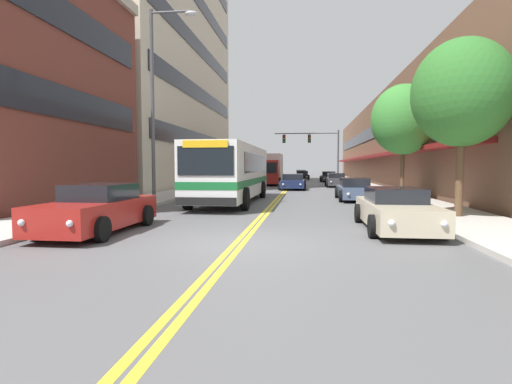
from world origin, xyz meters
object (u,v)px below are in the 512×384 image
object	(u,v)px
car_red_parked_left_near	(98,210)
car_charcoal_parked_right_far	(328,177)
car_dark_grey_parked_right_end	(336,180)
traffic_signal_mast	(315,145)
street_lamp_left_near	(158,93)
car_black_moving_second	(302,176)
street_tree_right_near	(462,93)
city_bus	(233,171)
car_champagne_parked_right_foreground	(395,210)
box_truck	(270,169)
car_slate_blue_parked_right_mid	(355,190)
street_tree_right_mid	(403,120)
fire_hydrant	(418,202)
car_navy_moving_third	(293,182)
car_silver_parked_left_mid	(248,179)
car_beige_parked_left_far	(234,182)
car_white_moving_lead	(301,174)

from	to	relation	value
car_red_parked_left_near	car_charcoal_parked_right_far	xyz separation A→B (m)	(8.74, 40.15, -0.05)
car_dark_grey_parked_right_end	traffic_signal_mast	size ratio (longest dim) A/B	0.63
street_lamp_left_near	car_dark_grey_parked_right_end	bearing A→B (deg)	65.17
car_black_moving_second	street_tree_right_near	world-z (taller)	street_tree_right_near
car_charcoal_parked_right_far	city_bus	bearing A→B (deg)	-102.55
car_champagne_parked_right_foreground	box_truck	bearing A→B (deg)	102.50
car_slate_blue_parked_right_mid	car_charcoal_parked_right_far	bearing A→B (deg)	89.87
car_red_parked_left_near	car_dark_grey_parked_right_end	size ratio (longest dim) A/B	1.04
car_champagne_parked_right_foreground	street_tree_right_mid	xyz separation A→B (m)	(2.61, 10.59, 3.86)
box_truck	street_tree_right_near	size ratio (longest dim) A/B	1.14
box_truck	fire_hydrant	bearing A→B (deg)	-72.14
car_navy_moving_third	street_tree_right_near	size ratio (longest dim) A/B	0.80
car_silver_parked_left_mid	car_black_moving_second	world-z (taller)	car_silver_parked_left_mid
car_slate_blue_parked_right_mid	car_silver_parked_left_mid	bearing A→B (deg)	116.18
car_black_moving_second	city_bus	bearing A→B (deg)	-95.23
car_navy_moving_third	street_lamp_left_near	bearing A→B (deg)	-109.45
car_black_moving_second	car_beige_parked_left_far	bearing A→B (deg)	-102.19
city_bus	car_champagne_parked_right_foreground	xyz separation A→B (m)	(6.54, -8.66, -1.08)
car_champagne_parked_right_foreground	car_white_moving_lead	size ratio (longest dim) A/B	1.00
car_red_parked_left_near	car_silver_parked_left_mid	distance (m)	29.88
car_red_parked_left_near	box_truck	distance (m)	30.31
car_beige_parked_left_far	street_tree_right_near	bearing A→B (deg)	-57.41
traffic_signal_mast	car_charcoal_parked_right_far	bearing A→B (deg)	69.42
car_charcoal_parked_right_far	street_lamp_left_near	world-z (taller)	street_lamp_left_near
car_black_moving_second	fire_hydrant	xyz separation A→B (m)	(4.86, -41.44, -0.08)
car_silver_parked_left_mid	car_white_moving_lead	distance (m)	28.88
car_champagne_parked_right_foreground	car_navy_moving_third	xyz separation A→B (m)	(-3.75, 20.99, 0.01)
car_navy_moving_third	street_tree_right_mid	xyz separation A→B (m)	(6.36, -10.40, 3.86)
car_charcoal_parked_right_far	car_navy_moving_third	size ratio (longest dim) A/B	0.95
car_beige_parked_left_far	car_white_moving_lead	bearing A→B (deg)	82.10
box_truck	city_bus	bearing A→B (deg)	-90.49
car_beige_parked_left_far	car_white_moving_lead	size ratio (longest dim) A/B	0.91
box_truck	street_tree_right_mid	xyz separation A→B (m)	(8.98, -18.13, 2.84)
street_tree_right_near	fire_hydrant	size ratio (longest dim) A/B	8.09
city_bus	car_black_moving_second	world-z (taller)	city_bus
car_charcoal_parked_right_far	traffic_signal_mast	size ratio (longest dim) A/B	0.64
car_dark_grey_parked_right_end	car_white_moving_lead	bearing A→B (deg)	96.69
car_red_parked_left_near	box_truck	bearing A→B (deg)	85.77
car_slate_blue_parked_right_mid	car_black_moving_second	bearing A→B (deg)	95.41
box_truck	street_tree_right_mid	bearing A→B (deg)	-63.64
car_white_moving_lead	street_tree_right_mid	size ratio (longest dim) A/B	0.79
street_tree_right_mid	car_champagne_parked_right_foreground	bearing A→B (deg)	-103.87
car_dark_grey_parked_right_end	car_black_moving_second	xyz separation A→B (m)	(-3.33, 19.58, -0.01)
car_dark_grey_parked_right_end	car_silver_parked_left_mid	bearing A→B (deg)	162.59
car_black_moving_second	fire_hydrant	bearing A→B (deg)	-83.31
car_charcoal_parked_right_far	car_dark_grey_parked_right_end	distance (m)	13.01
car_dark_grey_parked_right_end	fire_hydrant	bearing A→B (deg)	-85.98
box_truck	fire_hydrant	xyz separation A→B (m)	(8.03, -24.94, -1.09)
car_black_moving_second	traffic_signal_mast	bearing A→B (deg)	-82.36
street_tree_right_mid	car_black_moving_second	bearing A→B (deg)	99.52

